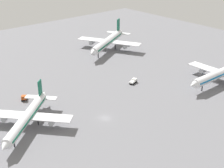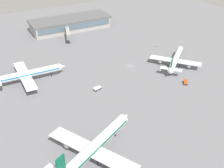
{
  "view_description": "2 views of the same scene",
  "coord_description": "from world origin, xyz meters",
  "px_view_note": "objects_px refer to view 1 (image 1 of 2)",
  "views": [
    {
      "loc": [
        -66.1,
        -80.78,
        61.49
      ],
      "look_at": [
        18.66,
        17.68,
        2.19
      ],
      "focal_mm": 51.94,
      "sensor_mm": 36.0,
      "label": 1
    },
    {
      "loc": [
        84.2,
        135.8,
        82.31
      ],
      "look_at": [
        21.99,
        17.88,
        2.57
      ],
      "focal_mm": 46.71,
      "sensor_mm": 36.0,
      "label": 2
    }
  ],
  "objects_px": {
    "airplane_at_gate": "(221,73)",
    "airplane_taxiing": "(108,41)",
    "pushback_tractor": "(133,81)",
    "airplane_distant": "(27,117)",
    "baggage_tug": "(24,98)"
  },
  "relations": [
    {
      "from": "pushback_tractor",
      "to": "airplane_distant",
      "type": "bearing_deg",
      "value": 165.51
    },
    {
      "from": "airplane_at_gate",
      "to": "airplane_distant",
      "type": "xyz_separation_m",
      "value": [
        -84.89,
        22.58,
        -0.52
      ]
    },
    {
      "from": "airplane_at_gate",
      "to": "baggage_tug",
      "type": "bearing_deg",
      "value": -28.35
    },
    {
      "from": "pushback_tractor",
      "to": "airplane_at_gate",
      "type": "bearing_deg",
      "value": -58.11
    },
    {
      "from": "airplane_taxiing",
      "to": "airplane_distant",
      "type": "xyz_separation_m",
      "value": [
        -76.5,
        -47.19,
        -1.04
      ]
    },
    {
      "from": "airplane_distant",
      "to": "pushback_tractor",
      "type": "relative_size",
      "value": 6.67
    },
    {
      "from": "airplane_taxiing",
      "to": "pushback_tractor",
      "type": "xyz_separation_m",
      "value": [
        -21.83,
        -44.08,
        -4.38
      ]
    },
    {
      "from": "airplane_distant",
      "to": "baggage_tug",
      "type": "relative_size",
      "value": 8.49
    },
    {
      "from": "airplane_at_gate",
      "to": "airplane_taxiing",
      "type": "relative_size",
      "value": 0.98
    },
    {
      "from": "airplane_distant",
      "to": "pushback_tractor",
      "type": "bearing_deg",
      "value": 142.11
    },
    {
      "from": "baggage_tug",
      "to": "airplane_at_gate",
      "type": "bearing_deg",
      "value": 99.24
    },
    {
      "from": "airplane_distant",
      "to": "pushback_tractor",
      "type": "distance_m",
      "value": 54.86
    },
    {
      "from": "airplane_at_gate",
      "to": "pushback_tractor",
      "type": "distance_m",
      "value": 39.86
    },
    {
      "from": "airplane_taxiing",
      "to": "baggage_tug",
      "type": "xyz_separation_m",
      "value": [
        -67.86,
        -27.13,
        -4.19
      ]
    },
    {
      "from": "airplane_taxiing",
      "to": "airplane_distant",
      "type": "bearing_deg",
      "value": 3.43
    }
  ]
}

